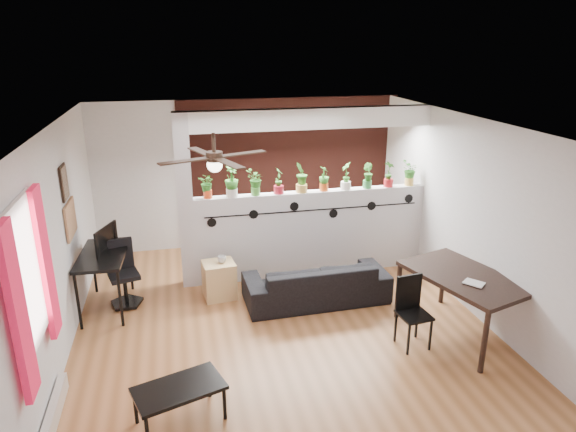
% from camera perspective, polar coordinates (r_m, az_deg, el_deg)
% --- Properties ---
extents(room_shell, '(6.30, 7.10, 2.90)m').
position_cam_1_polar(room_shell, '(6.26, -0.68, -1.86)').
color(room_shell, brown).
rests_on(room_shell, ground).
extents(partition_wall, '(3.60, 0.18, 1.35)m').
position_cam_1_polar(partition_wall, '(8.02, 2.68, -1.88)').
color(partition_wall, '#BCBCC1').
rests_on(partition_wall, ground).
extents(ceiling_header, '(3.60, 0.18, 0.30)m').
position_cam_1_polar(ceiling_header, '(7.58, 2.89, 10.77)').
color(ceiling_header, white).
rests_on(ceiling_header, room_shell).
extents(pier_column, '(0.22, 0.20, 2.60)m').
position_cam_1_polar(pier_column, '(7.56, -11.35, 1.45)').
color(pier_column, '#BCBCC1').
rests_on(pier_column, ground).
extents(brick_panel, '(3.90, 0.05, 2.60)m').
position_cam_1_polar(brick_panel, '(9.20, 0.32, 4.95)').
color(brick_panel, brown).
rests_on(brick_panel, ground).
extents(vine_decal, '(3.31, 0.01, 0.30)m').
position_cam_1_polar(vine_decal, '(7.80, 2.91, 0.66)').
color(vine_decal, black).
rests_on(vine_decal, partition_wall).
extents(window_assembly, '(0.09, 1.30, 1.55)m').
position_cam_1_polar(window_assembly, '(5.13, -26.85, -6.37)').
color(window_assembly, white).
rests_on(window_assembly, room_shell).
extents(baseboard_heater, '(0.08, 1.00, 0.18)m').
position_cam_1_polar(baseboard_heater, '(5.83, -24.52, -19.12)').
color(baseboard_heater, beige).
rests_on(baseboard_heater, ground).
extents(corkboard, '(0.03, 0.60, 0.45)m').
position_cam_1_polar(corkboard, '(7.15, -23.02, -0.32)').
color(corkboard, '#A0704D').
rests_on(corkboard, room_shell).
extents(framed_art, '(0.03, 0.34, 0.44)m').
position_cam_1_polar(framed_art, '(6.96, -23.63, 3.43)').
color(framed_art, '#8C7259').
rests_on(framed_art, room_shell).
extents(ceiling_fan, '(1.19, 1.19, 0.43)m').
position_cam_1_polar(ceiling_fan, '(5.57, -8.18, 6.22)').
color(ceiling_fan, black).
rests_on(ceiling_fan, room_shell).
extents(potted_plant_0, '(0.23, 0.22, 0.37)m').
position_cam_1_polar(potted_plant_0, '(7.50, -8.96, 3.42)').
color(potted_plant_0, '#E0451A').
rests_on(potted_plant_0, partition_wall).
extents(potted_plant_1, '(0.29, 0.31, 0.46)m').
position_cam_1_polar(potted_plant_1, '(7.52, -6.30, 3.95)').
color(potted_plant_1, silver).
rests_on(potted_plant_1, partition_wall).
extents(potted_plant_2, '(0.24, 0.24, 0.39)m').
position_cam_1_polar(potted_plant_2, '(7.57, -3.65, 3.84)').
color(potted_plant_2, '#489235').
rests_on(potted_plant_2, partition_wall).
extents(potted_plant_3, '(0.20, 0.23, 0.42)m').
position_cam_1_polar(potted_plant_3, '(7.63, -1.04, 4.11)').
color(potted_plant_3, '#AF1C2B').
rests_on(potted_plant_3, partition_wall).
extents(potted_plant_4, '(0.27, 0.30, 0.46)m').
position_cam_1_polar(potted_plant_4, '(7.70, 1.52, 4.43)').
color(potted_plant_4, gold).
rests_on(potted_plant_4, partition_wall).
extents(potted_plant_5, '(0.17, 0.20, 0.38)m').
position_cam_1_polar(potted_plant_5, '(7.80, 4.03, 4.26)').
color(potted_plant_5, '#DC5519').
rests_on(potted_plant_5, partition_wall).
extents(potted_plant_6, '(0.20, 0.24, 0.43)m').
position_cam_1_polar(potted_plant_6, '(7.90, 6.48, 4.55)').
color(potted_plant_6, white).
rests_on(potted_plant_6, partition_wall).
extents(potted_plant_7, '(0.21, 0.23, 0.39)m').
position_cam_1_polar(potted_plant_7, '(8.03, 8.85, 4.54)').
color(potted_plant_7, '#328C41').
rests_on(potted_plant_7, partition_wall).
extents(potted_plant_8, '(0.25, 0.26, 0.41)m').
position_cam_1_polar(potted_plant_8, '(8.16, 11.16, 4.71)').
color(potted_plant_8, red).
rests_on(potted_plant_8, partition_wall).
extents(potted_plant_9, '(0.25, 0.25, 0.40)m').
position_cam_1_polar(potted_plant_9, '(8.31, 13.39, 4.76)').
color(potted_plant_9, '#EDBB53').
rests_on(potted_plant_9, partition_wall).
extents(sofa, '(1.94, 0.80, 0.56)m').
position_cam_1_polar(sofa, '(7.32, 3.16, -7.39)').
color(sofa, black).
rests_on(sofa, ground).
extents(cube_shelf, '(0.48, 0.44, 0.54)m').
position_cam_1_polar(cube_shelf, '(7.47, -7.65, -7.05)').
color(cube_shelf, tan).
rests_on(cube_shelf, ground).
extents(cup, '(0.16, 0.16, 0.10)m').
position_cam_1_polar(cup, '(7.35, -7.37, -4.79)').
color(cup, gray).
rests_on(cup, cube_shelf).
extents(computer_desk, '(0.66, 1.17, 0.82)m').
position_cam_1_polar(computer_desk, '(7.36, -19.86, -4.47)').
color(computer_desk, black).
rests_on(computer_desk, ground).
extents(monitor, '(0.32, 0.17, 0.18)m').
position_cam_1_polar(monitor, '(7.43, -19.88, -2.82)').
color(monitor, black).
rests_on(monitor, computer_desk).
extents(office_chair, '(0.48, 0.48, 0.91)m').
position_cam_1_polar(office_chair, '(7.53, -17.82, -6.50)').
color(office_chair, black).
rests_on(office_chair, ground).
extents(dining_table, '(1.30, 1.68, 0.81)m').
position_cam_1_polar(dining_table, '(6.70, 19.00, -6.88)').
color(dining_table, black).
rests_on(dining_table, ground).
extents(book, '(0.27, 0.28, 0.02)m').
position_cam_1_polar(book, '(6.38, 19.70, -7.31)').
color(book, gray).
rests_on(book, dining_table).
extents(folding_chair, '(0.39, 0.39, 0.88)m').
position_cam_1_polar(folding_chair, '(6.42, 13.52, -9.56)').
color(folding_chair, black).
rests_on(folding_chair, ground).
extents(coffee_table, '(0.94, 0.71, 0.39)m').
position_cam_1_polar(coffee_table, '(5.28, -12.01, -18.45)').
color(coffee_table, black).
rests_on(coffee_table, ground).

